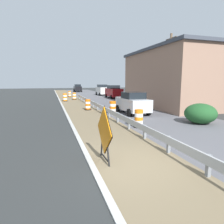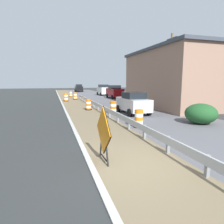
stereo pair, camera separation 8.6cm
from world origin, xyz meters
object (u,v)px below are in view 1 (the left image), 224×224
Objects in this scene: traffic_barrel_mid at (88,105)px; car_lead_far_lane at (78,88)px; traffic_barrel_farthest at (70,94)px; warning_sign_diamond at (104,132)px; traffic_barrel_nearest at (139,119)px; car_lead_near_lane at (133,103)px; utility_pole_near at (170,70)px; car_mid_far_lane at (102,90)px; traffic_barrel_close at (113,108)px; car_trailing_near_lane at (114,92)px; traffic_barrel_far at (74,96)px; traffic_barrel_farther at (65,98)px.

traffic_barrel_mid is 35.16m from car_lead_far_lane.
traffic_barrel_mid is at bearing -89.43° from traffic_barrel_farthest.
car_lead_far_lane is at bearing -97.61° from warning_sign_diamond.
traffic_barrel_nearest is at bearing -129.30° from warning_sign_diamond.
car_lead_near_lane is 0.54× the size of utility_pole_near.
warning_sign_diamond is 47.91m from car_lead_far_lane.
car_mid_far_lane reaches higher than traffic_barrel_farthest.
traffic_barrel_close is at bearing -165.56° from utility_pole_near.
traffic_barrel_close is at bearing -110.61° from warning_sign_diamond.
warning_sign_diamond is at bearing -131.93° from utility_pole_near.
traffic_barrel_mid is 0.22× the size of car_lead_far_lane.
traffic_barrel_nearest is 0.27× the size of car_lead_near_lane.
warning_sign_diamond is at bearing -19.20° from car_trailing_near_lane.
car_lead_near_lane is at bearing -120.17° from warning_sign_diamond.
traffic_barrel_mid is at bearing 120.37° from traffic_barrel_close.
car_trailing_near_lane is at bearing -33.44° from traffic_barrel_farthest.
car_trailing_near_lane reaches higher than car_lead_far_lane.
traffic_barrel_close is 7.95m from utility_pole_near.
traffic_barrel_far is at bearing 172.65° from car_lead_far_lane.
car_lead_far_lane reaches higher than traffic_barrel_farthest.
traffic_barrel_farther is 7.83m from traffic_barrel_farthest.
warning_sign_diamond is 0.49× the size of car_lead_near_lane.
car_mid_far_lane is (3.09, -15.13, 0.07)m from car_lead_far_lane.
traffic_barrel_farthest is 18.08m from car_lead_far_lane.
car_lead_near_lane is 16.33m from car_trailing_near_lane.
car_mid_far_lane is at bearing 71.27° from traffic_barrel_mid.
car_lead_far_lane is (5.21, 25.38, 0.52)m from traffic_barrel_farther.
traffic_barrel_far is (1.78, 24.38, -0.57)m from warning_sign_diamond.
car_mid_far_lane is (6.73, 19.84, 0.62)m from traffic_barrel_mid.
car_mid_far_lane is 0.53× the size of utility_pole_near.
warning_sign_diamond is 0.42× the size of car_lead_far_lane.
traffic_barrel_mid is 0.97× the size of traffic_barrel_far.
car_lead_near_lane is at bearing -9.54° from car_mid_far_lane.
traffic_barrel_farthest is 8.46m from car_trailing_near_lane.
warning_sign_diamond is 0.45× the size of car_trailing_near_lane.
traffic_barrel_far is (-1.64, 20.02, -0.01)m from traffic_barrel_nearest.
traffic_barrel_far is 2.69m from traffic_barrel_farther.
car_lead_near_lane is at bearing -44.09° from traffic_barrel_mid.
traffic_barrel_nearest is 1.01× the size of traffic_barrel_farthest.
traffic_barrel_farther is 0.28× the size of car_mid_far_lane.
warning_sign_diamond is 29.98m from traffic_barrel_farthest.
traffic_barrel_mid is 0.14× the size of utility_pole_near.
warning_sign_diamond reaches higher than traffic_barrel_nearest.
traffic_barrel_farther is 25.91m from car_lead_far_lane.
utility_pole_near reaches higher than car_mid_far_lane.
traffic_barrel_nearest is at bearing -90.17° from traffic_barrel_close.
car_trailing_near_lane is at bearing -0.29° from car_mid_far_lane.
traffic_barrel_mid is at bearing -99.03° from warning_sign_diamond.
traffic_barrel_farthest is at bearing 90.57° from traffic_barrel_mid.
utility_pole_near reaches higher than car_lead_far_lane.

